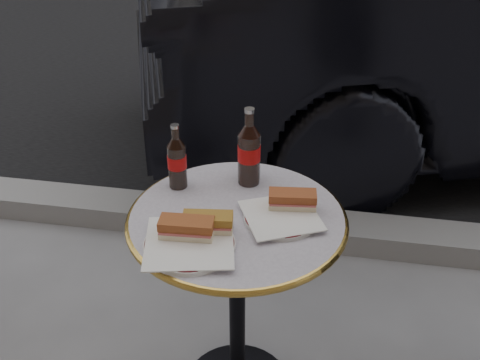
% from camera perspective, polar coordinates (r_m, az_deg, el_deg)
% --- Properties ---
extents(asphalt_road, '(40.00, 8.00, 0.00)m').
position_cam_1_polar(asphalt_road, '(6.58, 7.77, 16.55)').
color(asphalt_road, black).
rests_on(asphalt_road, ground).
extents(curb, '(40.00, 0.20, 0.12)m').
position_cam_1_polar(curb, '(2.80, 3.00, -4.37)').
color(curb, gray).
rests_on(curb, ground).
extents(bistro_table, '(0.62, 0.62, 0.73)m').
position_cam_1_polar(bistro_table, '(1.92, -0.26, -12.41)').
color(bistro_table, '#BAB2C4').
rests_on(bistro_table, ground).
extents(plate_left, '(0.25, 0.25, 0.01)m').
position_cam_1_polar(plate_left, '(1.57, -4.81, -6.16)').
color(plate_left, white).
rests_on(plate_left, bistro_table).
extents(plate_right, '(0.25, 0.25, 0.01)m').
position_cam_1_polar(plate_right, '(1.67, 3.91, -3.59)').
color(plate_right, silver).
rests_on(plate_right, bistro_table).
extents(sandwich_left_a, '(0.15, 0.07, 0.05)m').
position_cam_1_polar(sandwich_left_a, '(1.57, -5.09, -4.64)').
color(sandwich_left_a, '#964B26').
rests_on(sandwich_left_a, plate_left).
extents(sandwich_left_b, '(0.14, 0.08, 0.05)m').
position_cam_1_polar(sandwich_left_b, '(1.59, -3.07, -4.11)').
color(sandwich_left_b, olive).
rests_on(sandwich_left_b, plate_left).
extents(sandwich_right, '(0.14, 0.08, 0.05)m').
position_cam_1_polar(sandwich_right, '(1.69, 4.99, -1.94)').
color(sandwich_right, brown).
rests_on(sandwich_right, plate_right).
extents(cola_bottle_left, '(0.08, 0.08, 0.21)m').
position_cam_1_polar(cola_bottle_left, '(1.77, -6.03, 2.27)').
color(cola_bottle_left, black).
rests_on(cola_bottle_left, bistro_table).
extents(cola_bottle_right, '(0.07, 0.07, 0.25)m').
position_cam_1_polar(cola_bottle_right, '(1.77, 0.87, 3.19)').
color(cola_bottle_right, black).
rests_on(cola_bottle_right, bistro_table).
extents(cola_glass, '(0.09, 0.09, 0.14)m').
position_cam_1_polar(cola_glass, '(1.81, 0.87, 2.14)').
color(cola_glass, black).
rests_on(cola_glass, bistro_table).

